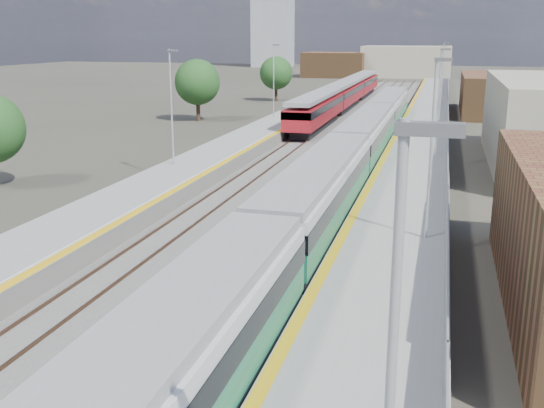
% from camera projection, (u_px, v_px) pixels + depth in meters
% --- Properties ---
extents(ground, '(320.00, 320.00, 0.00)m').
position_uv_depth(ground, '(358.00, 147.00, 55.10)').
color(ground, '#47443A').
rests_on(ground, ground).
extents(ballast_bed, '(10.50, 155.00, 0.06)m').
position_uv_depth(ballast_bed, '(337.00, 141.00, 57.99)').
color(ballast_bed, '#565451').
rests_on(ballast_bed, ground).
extents(tracks, '(8.96, 160.00, 0.17)m').
position_uv_depth(tracks, '(346.00, 138.00, 59.39)').
color(tracks, '#4C3323').
rests_on(tracks, ground).
extents(platform_right, '(4.70, 155.00, 8.52)m').
position_uv_depth(platform_right, '(421.00, 139.00, 55.97)').
color(platform_right, slate).
rests_on(platform_right, ground).
extents(platform_left, '(4.30, 155.00, 8.52)m').
position_uv_depth(platform_left, '(265.00, 133.00, 59.56)').
color(platform_left, slate).
rests_on(platform_left, ground).
extents(buildings, '(72.00, 185.50, 40.00)m').
position_uv_depth(buildings, '(331.00, 29.00, 139.60)').
color(buildings, brown).
rests_on(buildings, ground).
extents(green_train, '(2.71, 75.41, 2.98)m').
position_uv_depth(green_train, '(348.00, 157.00, 39.11)').
color(green_train, black).
rests_on(green_train, ground).
extents(red_train, '(2.77, 56.14, 3.49)m').
position_uv_depth(red_train, '(344.00, 94.00, 82.06)').
color(red_train, black).
rests_on(red_train, ground).
extents(tree_b, '(5.06, 5.06, 6.86)m').
position_uv_depth(tree_b, '(197.00, 82.00, 70.74)').
color(tree_b, '#382619').
rests_on(tree_b, ground).
extents(tree_c, '(4.77, 4.77, 6.46)m').
position_uv_depth(tree_c, '(276.00, 73.00, 92.47)').
color(tree_c, '#382619').
rests_on(tree_c, ground).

